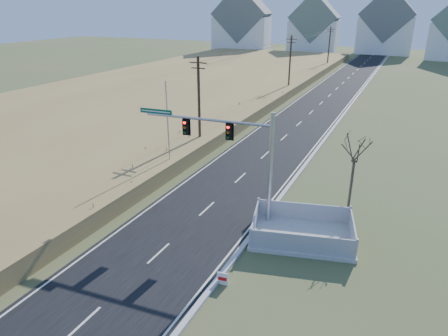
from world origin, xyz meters
TOP-DOWN VIEW (x-y plane):
  - ground at (0.00, 0.00)m, footprint 260.00×260.00m
  - road at (0.00, 50.00)m, footprint 8.00×180.00m
  - curb at (4.15, 50.00)m, footprint 0.30×180.00m
  - reed_marsh at (-24.00, 40.00)m, footprint 38.00×110.00m
  - utility_pole_near at (-6.50, 15.00)m, footprint 1.80×0.26m
  - utility_pole_mid at (-6.50, 45.00)m, footprint 1.80×0.26m
  - utility_pole_far at (-6.50, 75.00)m, footprint 1.80×0.26m
  - condo_nw at (-38.00, 100.00)m, footprint 17.69×13.38m
  - condo_nnw at (-18.00, 108.00)m, footprint 14.93×11.17m
  - condo_n at (2.00, 112.00)m, footprint 15.27×10.20m
  - traffic_signal_mast at (2.62, 3.91)m, footprint 9.34×1.11m
  - fence_enclosure at (7.00, 3.21)m, footprint 7.00×5.57m
  - open_sign at (4.50, -2.87)m, footprint 0.57×0.12m
  - flagpole at (-5.84, 8.47)m, footprint 0.35×0.35m
  - bare_tree at (9.01, 7.79)m, footprint 2.23×2.23m

SIDE VIEW (x-z plane):
  - ground at x=0.00m, z-range 0.00..0.00m
  - road at x=0.00m, z-range 0.00..0.06m
  - curb at x=4.15m, z-range 0.00..0.18m
  - fence_enclosure at x=7.00m, z-range -0.42..0.98m
  - open_sign at x=4.50m, z-range 0.02..0.73m
  - reed_marsh at x=-24.00m, z-range 0.00..1.30m
  - flagpole at x=-5.84m, z-range -0.79..7.05m
  - traffic_signal_mast at x=2.62m, z-range 0.83..8.28m
  - utility_pole_near at x=-6.50m, z-range 0.18..9.18m
  - utility_pole_mid at x=-6.50m, z-range 0.18..9.18m
  - utility_pole_far at x=-6.50m, z-range 0.18..9.18m
  - bare_tree at x=9.01m, z-range 1.81..7.71m
  - condo_nnw at x=-18.00m, z-range -1.58..15.45m
  - condo_n at x=2.00m, z-range -1.66..16.88m
  - condo_nw at x=-38.00m, z-range -1.82..17.23m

